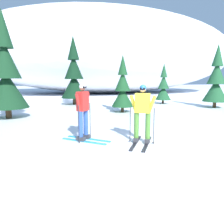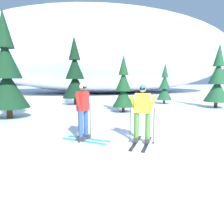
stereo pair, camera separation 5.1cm
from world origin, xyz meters
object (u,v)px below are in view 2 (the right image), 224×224
(pine_tree_center_left, at_px, (75,76))
(skier_yellow_jacket, at_px, (142,112))
(pine_tree_center, at_px, (123,89))
(pine_tree_far_left, at_px, (7,74))
(pine_tree_center_right, at_px, (165,87))
(pine_tree_far_right, at_px, (217,81))
(skier_red_jacket, at_px, (83,111))

(pine_tree_center_left, bearing_deg, skier_yellow_jacket, -83.11)
(pine_tree_center, bearing_deg, skier_yellow_jacket, -101.18)
(pine_tree_center_left, bearing_deg, pine_tree_far_left, -125.24)
(pine_tree_far_left, distance_m, pine_tree_center_right, 11.36)
(pine_tree_center_left, bearing_deg, pine_tree_far_right, -24.62)
(pine_tree_center, height_order, pine_tree_far_right, pine_tree_far_right)
(pine_tree_center_left, distance_m, pine_tree_far_right, 10.20)
(pine_tree_far_right, bearing_deg, skier_red_jacket, -149.24)
(skier_red_jacket, distance_m, pine_tree_far_left, 5.94)
(pine_tree_far_left, bearing_deg, pine_tree_center_right, 20.67)
(skier_red_jacket, bearing_deg, pine_tree_center, 61.42)
(pine_tree_center_right, relative_size, pine_tree_far_right, 0.74)
(pine_tree_far_left, bearing_deg, skier_yellow_jacket, -48.22)
(skier_red_jacket, relative_size, pine_tree_far_right, 0.43)
(skier_yellow_jacket, height_order, pine_tree_center_left, pine_tree_center_left)
(skier_yellow_jacket, distance_m, pine_tree_center_right, 11.09)
(pine_tree_far_left, relative_size, pine_tree_center, 1.57)
(skier_red_jacket, xyz_separation_m, pine_tree_far_left, (-3.24, 4.83, 1.24))
(skier_yellow_jacket, bearing_deg, pine_tree_far_left, 131.78)
(skier_yellow_jacket, bearing_deg, pine_tree_far_right, 39.19)
(pine_tree_far_left, xyz_separation_m, pine_tree_center_right, (10.60, 4.00, -0.87))
(skier_yellow_jacket, distance_m, pine_tree_center, 6.24)
(pine_tree_center_right, bearing_deg, pine_tree_center_left, 170.27)
(pine_tree_center, bearing_deg, pine_tree_center_right, 37.88)
(skier_red_jacket, height_order, pine_tree_far_right, pine_tree_far_right)
(skier_yellow_jacket, height_order, pine_tree_center, pine_tree_center)
(pine_tree_center, bearing_deg, pine_tree_center_left, 118.38)
(pine_tree_far_left, distance_m, pine_tree_far_right, 12.97)
(pine_tree_center, bearing_deg, pine_tree_far_right, 3.30)
(pine_tree_center_right, distance_m, pine_tree_far_right, 3.87)
(skier_yellow_jacket, height_order, skier_red_jacket, skier_red_jacket)
(skier_red_jacket, bearing_deg, pine_tree_far_right, 30.76)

